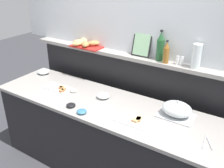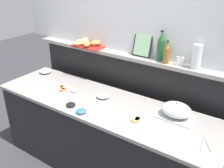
% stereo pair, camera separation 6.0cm
% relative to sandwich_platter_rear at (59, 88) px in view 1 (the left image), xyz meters
% --- Properties ---
extents(ground_plane, '(12.00, 12.00, 0.00)m').
position_rel_sandwich_platter_rear_xyz_m(ground_plane, '(0.62, 0.61, -0.90)').
color(ground_plane, '#38383D').
extents(buffet_counter, '(2.53, 0.74, 0.89)m').
position_rel_sandwich_platter_rear_xyz_m(buffet_counter, '(0.62, 0.01, -0.45)').
color(buffet_counter, black).
rests_on(buffet_counter, ground_plane).
extents(back_ledge_unit, '(2.60, 0.22, 1.29)m').
position_rel_sandwich_platter_rear_xyz_m(back_ledge_unit, '(0.62, 0.56, -0.22)').
color(back_ledge_unit, black).
rests_on(back_ledge_unit, ground_plane).
extents(sandwich_platter_rear, '(0.32, 0.17, 0.04)m').
position_rel_sandwich_platter_rear_xyz_m(sandwich_platter_rear, '(0.00, 0.00, 0.00)').
color(sandwich_platter_rear, silver).
rests_on(sandwich_platter_rear, buffet_counter).
extents(sandwich_platter_front, '(0.31, 0.18, 0.04)m').
position_rel_sandwich_platter_rear_xyz_m(sandwich_platter_front, '(1.06, -0.12, -0.00)').
color(sandwich_platter_front, white).
rests_on(sandwich_platter_front, buffet_counter).
extents(serving_cloche, '(0.34, 0.24, 0.17)m').
position_rel_sandwich_platter_rear_xyz_m(serving_cloche, '(1.35, 0.17, 0.06)').
color(serving_cloche, '#B7BABF').
rests_on(serving_cloche, buffet_counter).
extents(glass_bowl_large, '(0.16, 0.16, 0.06)m').
position_rel_sandwich_platter_rear_xyz_m(glass_bowl_large, '(-0.48, 0.23, 0.02)').
color(glass_bowl_large, silver).
rests_on(glass_bowl_large, buffet_counter).
extents(glass_bowl_medium, '(0.14, 0.14, 0.06)m').
position_rel_sandwich_platter_rear_xyz_m(glass_bowl_medium, '(0.56, 0.10, 0.01)').
color(glass_bowl_medium, silver).
rests_on(glass_bowl_medium, buffet_counter).
extents(condiment_bowl_red, '(0.08, 0.08, 0.03)m').
position_rel_sandwich_platter_rear_xyz_m(condiment_bowl_red, '(0.20, 0.04, 0.00)').
color(condiment_bowl_red, silver).
rests_on(condiment_bowl_red, buffet_counter).
extents(condiment_bowl_teal, '(0.10, 0.10, 0.03)m').
position_rel_sandwich_platter_rear_xyz_m(condiment_bowl_teal, '(0.39, -0.23, 0.01)').
color(condiment_bowl_teal, black).
rests_on(condiment_bowl_teal, buffet_counter).
extents(condiment_bowl_dark, '(0.10, 0.10, 0.03)m').
position_rel_sandwich_platter_rear_xyz_m(condiment_bowl_dark, '(0.56, -0.27, 0.01)').
color(condiment_bowl_dark, teal).
rests_on(condiment_bowl_dark, buffet_counter).
extents(serving_tongs, '(0.10, 0.19, 0.01)m').
position_rel_sandwich_platter_rear_xyz_m(serving_tongs, '(1.70, -0.07, -0.01)').
color(serving_tongs, '#B7BABF').
rests_on(serving_tongs, buffet_counter).
extents(vinegar_bottle_amber, '(0.06, 0.06, 0.24)m').
position_rel_sandwich_platter_rear_xyz_m(vinegar_bottle_amber, '(1.09, 0.46, 0.50)').
color(vinegar_bottle_amber, '#8E5B23').
rests_on(vinegar_bottle_amber, back_ledge_unit).
extents(wine_bottle_green, '(0.08, 0.08, 0.32)m').
position_rel_sandwich_platter_rear_xyz_m(wine_bottle_green, '(1.01, 0.50, 0.53)').
color(wine_bottle_green, '#23562D').
rests_on(wine_bottle_green, back_ledge_unit).
extents(salt_shaker, '(0.03, 0.03, 0.09)m').
position_rel_sandwich_platter_rear_xyz_m(salt_shaker, '(1.21, 0.48, 0.43)').
color(salt_shaker, white).
rests_on(salt_shaker, back_ledge_unit).
extents(pepper_shaker, '(0.03, 0.03, 0.09)m').
position_rel_sandwich_platter_rear_xyz_m(pepper_shaker, '(1.25, 0.48, 0.43)').
color(pepper_shaker, white).
rests_on(pepper_shaker, back_ledge_unit).
extents(bread_basket, '(0.41, 0.32, 0.08)m').
position_rel_sandwich_platter_rear_xyz_m(bread_basket, '(0.06, 0.48, 0.42)').
color(bread_basket, '#B2231E').
rests_on(bread_basket, back_ledge_unit).
extents(framed_picture, '(0.21, 0.08, 0.26)m').
position_rel_sandwich_platter_rear_xyz_m(framed_picture, '(0.79, 0.52, 0.52)').
color(framed_picture, black).
rests_on(framed_picture, back_ledge_unit).
extents(water_carafe, '(0.09, 0.09, 0.24)m').
position_rel_sandwich_platter_rear_xyz_m(water_carafe, '(1.39, 0.48, 0.51)').
color(water_carafe, silver).
rests_on(water_carafe, back_ledge_unit).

